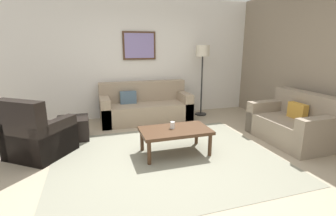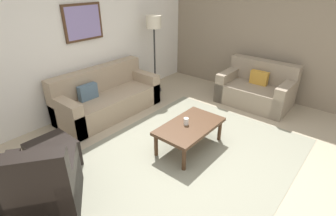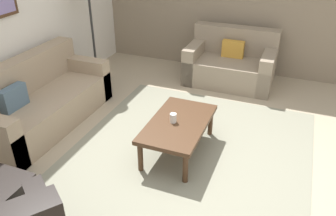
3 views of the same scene
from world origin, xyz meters
name	(u,v)px [view 1 (image 1 of 3)]	position (x,y,z in m)	size (l,w,h in m)	color
ground_plane	(167,158)	(0.00, 0.00, 0.00)	(8.00, 8.00, 0.00)	tan
rear_partition	(135,58)	(0.00, 2.60, 1.40)	(6.00, 0.12, 2.80)	silver
stone_feature_panel	(329,63)	(3.00, 0.00, 1.40)	(0.12, 5.20, 2.80)	gray
area_rug	(167,158)	(0.00, 0.00, 0.00)	(3.40, 2.75, 0.01)	gray
couch_main	(145,107)	(0.12, 2.12, 0.30)	(2.03, 0.85, 0.88)	gray
couch_loveseat	(295,125)	(2.44, 0.02, 0.30)	(0.90, 1.42, 0.88)	gray
armchair_leather	(36,138)	(-1.92, 0.67, 0.31)	(1.12, 1.12, 0.95)	black
ottoman	(73,128)	(-1.42, 1.34, 0.20)	(0.56, 0.56, 0.40)	black
coffee_table	(175,132)	(0.18, 0.14, 0.36)	(1.10, 0.64, 0.41)	#472D1C
cup	(173,125)	(0.16, 0.20, 0.46)	(0.08, 0.08, 0.11)	white
lamp_standing	(203,58)	(1.55, 2.12, 1.41)	(0.32, 0.32, 1.71)	black
framed_artwork	(139,46)	(0.10, 2.51, 1.70)	(0.77, 0.04, 0.64)	#472D1C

